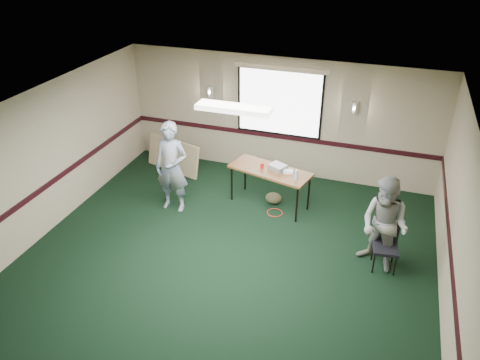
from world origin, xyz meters
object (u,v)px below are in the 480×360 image
(conference_chair, at_px, (386,241))
(person_right, at_px, (384,225))
(folding_table, at_px, (270,172))
(projector, at_px, (278,167))
(person_left, at_px, (172,167))

(conference_chair, relative_size, person_right, 0.49)
(folding_table, distance_m, conference_chair, 2.68)
(folding_table, bearing_deg, projector, 35.80)
(person_left, bearing_deg, projector, 22.00)
(folding_table, height_order, projector, projector)
(person_left, bearing_deg, folding_table, 22.05)
(projector, distance_m, person_left, 2.10)
(conference_chair, bearing_deg, folding_table, 144.99)
(folding_table, relative_size, person_right, 1.04)
(projector, height_order, conference_chair, projector)
(conference_chair, bearing_deg, person_left, 165.73)
(conference_chair, bearing_deg, person_right, -145.48)
(conference_chair, distance_m, person_right, 0.37)
(folding_table, xyz_separation_m, person_right, (2.29, -1.30, 0.09))
(folding_table, xyz_separation_m, projector, (0.14, 0.05, 0.11))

